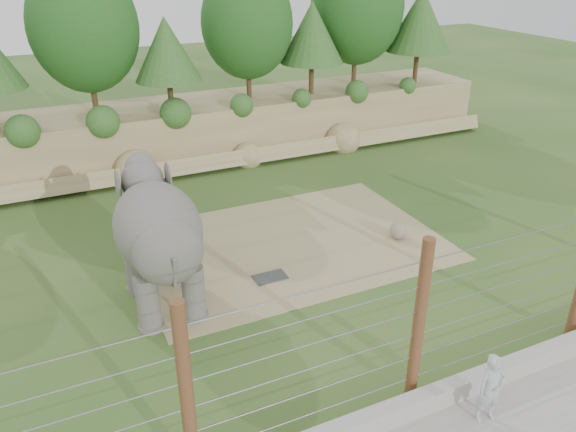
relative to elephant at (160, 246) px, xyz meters
name	(u,v)px	position (x,y,z in m)	size (l,w,h in m)	color
ground	(317,293)	(4.10, -1.35, -1.85)	(90.00, 90.00, 0.00)	#2D5A1F
back_embankment	(199,71)	(4.69, 11.33, 2.12)	(30.00, 5.52, 8.77)	#8E7B55
dirt_patch	(289,244)	(4.60, 1.65, -1.84)	(10.00, 7.00, 0.02)	tan
drain_grate	(270,277)	(3.18, -0.04, -1.81)	(1.00, 0.60, 0.03)	#262628
elephant	(160,246)	(0.00, 0.00, 0.00)	(1.96, 4.57, 3.70)	#5D5854
stone_ball	(398,230)	(8.13, 0.41, -1.53)	(0.60, 0.60, 0.60)	gray
retaining_wall	(425,401)	(4.10, -6.35, -1.60)	(26.00, 0.35, 0.50)	#9F9B93
barrier_fence	(419,322)	(4.10, -5.85, 0.15)	(20.26, 0.26, 4.00)	#58291A
zookeeper	(491,389)	(5.13, -7.10, -1.01)	(0.60, 0.40, 1.65)	silver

